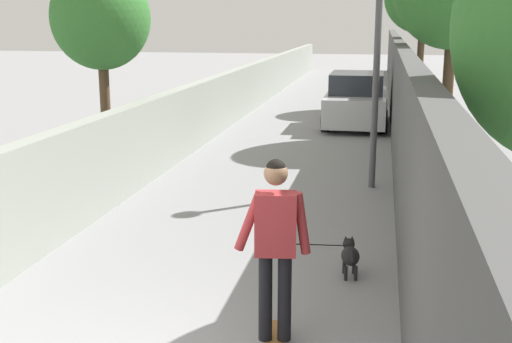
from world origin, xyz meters
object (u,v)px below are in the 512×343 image
person_skateboarder (275,236)px  dog (350,255)px  tree_left_distant (101,19)px  lamp_post (378,40)px  car_near (356,101)px  skateboard (275,341)px

person_skateboarder → dog: 2.17m
tree_left_distant → dog: tree_left_distant is taller
lamp_post → car_near: (7.18, 0.60, -1.99)m
lamp_post → skateboard: bearing=172.8°
tree_left_distant → lamp_post: (0.05, -5.21, -0.36)m
lamp_post → tree_left_distant: bearing=90.6°
lamp_post → skateboard: 6.89m
skateboard → person_skateboarder: person_skateboarder is taller
lamp_post → skateboard: lamp_post is taller
person_skateboarder → dog: person_skateboarder is taller
person_skateboarder → tree_left_distant: bearing=35.1°
skateboard → dog: dog is taller
skateboard → person_skateboarder: bearing=153.4°
person_skateboarder → car_near: bearing=-0.8°
car_near → dog: bearing=-178.0°
lamp_post → skateboard: (-6.32, 0.80, -2.63)m
tree_left_distant → skateboard: tree_left_distant is taller
dog → car_near: (11.59, 0.41, 0.44)m
car_near → skateboard: bearing=179.2°
skateboard → person_skateboarder: (-0.00, 0.00, 1.05)m
lamp_post → car_near: size_ratio=0.98×
tree_left_distant → car_near: size_ratio=1.03×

